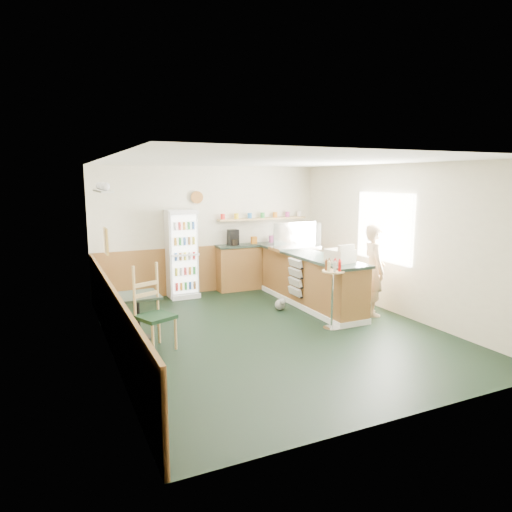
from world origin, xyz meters
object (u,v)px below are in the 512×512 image
display_case (295,236)px  condiment_stand (333,284)px  drinks_fridge (182,254)px  cafe_chair (154,305)px  cash_register (340,256)px  cafe_table (137,308)px  shopkeeper (374,270)px

display_case → condiment_stand: display_case is taller
drinks_fridge → cafe_chair: size_ratio=1.47×
condiment_stand → cash_register: bearing=45.0°
condiment_stand → cafe_chair: size_ratio=0.92×
display_case → cash_register: 1.58m
cash_register → cafe_table: cash_register is taller
drinks_fridge → display_case: drinks_fridge is taller
cash_register → cafe_chair: size_ratio=0.33×
cafe_table → cafe_chair: (0.16, -0.43, 0.14)m
shopkeeper → cafe_table: bearing=101.2°
drinks_fridge → shopkeeper: drinks_fridge is taller
display_case → cash_register: bearing=-90.0°
cafe_table → cash_register: bearing=-6.5°
cash_register → condiment_stand: size_ratio=0.36×
cash_register → cafe_chair: bearing=169.5°
cash_register → shopkeeper: 0.76m
shopkeeper → cafe_chair: (-3.94, 0.02, -0.18)m
cash_register → condiment_stand: bearing=-146.2°
cash_register → drinks_fridge: bearing=116.9°
display_case → condiment_stand: (-0.42, -1.99, -0.53)m
cafe_chair → cash_register: bearing=-22.8°
condiment_stand → shopkeeper: bearing=18.0°
cafe_table → cafe_chair: cafe_chair is taller
cash_register → condiment_stand: (-0.42, -0.42, -0.37)m
cash_register → condiment_stand: cash_register is taller
drinks_fridge → cafe_chair: drinks_fridge is taller
condiment_stand → cafe_chair: 2.85m
shopkeeper → cafe_chair: bearing=107.1°
display_case → cafe_chair: bearing=-153.6°
condiment_stand → cafe_table: size_ratio=1.60×
display_case → cafe_chair: (-3.24, -1.61, -0.64)m
cafe_table → cafe_chair: size_ratio=0.58×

